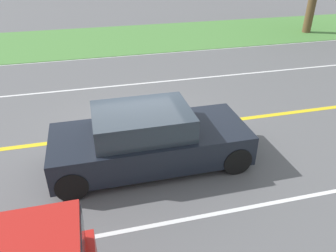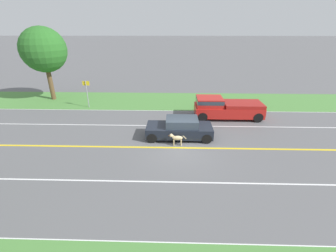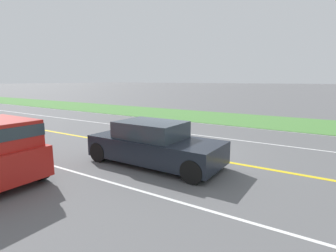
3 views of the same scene
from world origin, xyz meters
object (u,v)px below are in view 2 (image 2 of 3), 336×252
at_px(roadside_tree_right_near, 44,50).
at_px(pickup_truck, 225,108).
at_px(street_sign, 87,91).
at_px(dog, 176,138).
at_px(ego_car, 180,129).

bearing_deg(roadside_tree_right_near, pickup_truck, -105.67).
xyz_separation_m(pickup_truck, roadside_tree_right_near, (4.84, 17.25, 4.13)).
relative_size(pickup_truck, street_sign, 2.16).
bearing_deg(dog, roadside_tree_right_near, 49.87).
relative_size(dog, roadside_tree_right_near, 0.17).
xyz_separation_m(ego_car, street_sign, (6.18, 8.63, 0.95)).
relative_size(ego_car, dog, 3.77).
distance_m(ego_car, pickup_truck, 5.50).
bearing_deg(roadside_tree_right_near, ego_car, -123.15).
xyz_separation_m(ego_car, dog, (-1.17, 0.26, -0.14)).
xyz_separation_m(dog, pickup_truck, (5.05, -4.15, 0.37)).
bearing_deg(roadside_tree_right_near, street_sign, -118.22).
relative_size(ego_car, roadside_tree_right_near, 0.62).
distance_m(roadside_tree_right_near, street_sign, 6.36).
bearing_deg(street_sign, dog, -131.31).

